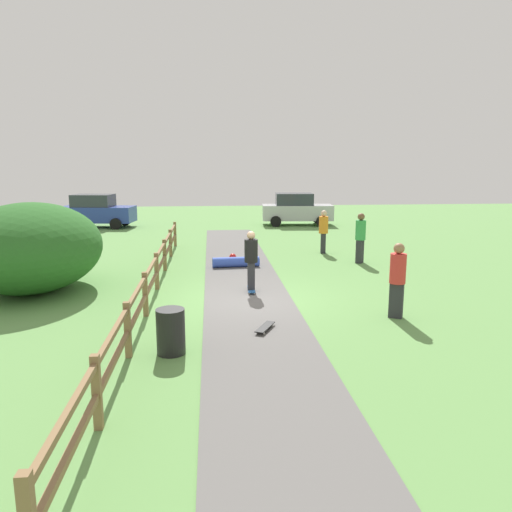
{
  "coord_description": "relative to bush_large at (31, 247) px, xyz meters",
  "views": [
    {
      "loc": [
        -0.99,
        -12.82,
        3.67
      ],
      "look_at": [
        0.32,
        1.04,
        1.0
      ],
      "focal_mm": 33.9,
      "sensor_mm": 36.0,
      "label": 1
    }
  ],
  "objects": [
    {
      "name": "bystander_red",
      "position": [
        9.61,
        -3.43,
        -0.28
      ],
      "size": [
        0.52,
        0.52,
        1.83
      ],
      "color": "#2D2D33",
      "rests_on": "ground_plane"
    },
    {
      "name": "parked_car_silver",
      "position": [
        10.38,
        14.6,
        -0.33
      ],
      "size": [
        4.32,
        2.26,
        1.92
      ],
      "color": "#B7B7BC",
      "rests_on": "ground_plane"
    },
    {
      "name": "bystander_green",
      "position": [
        10.74,
        3.06,
        -0.25
      ],
      "size": [
        0.54,
        0.54,
        1.87
      ],
      "color": "#2D2D33",
      "rests_on": "ground_plane"
    },
    {
      "name": "bystander_orange",
      "position": [
        9.84,
        5.19,
        -0.31
      ],
      "size": [
        0.44,
        0.44,
        1.78
      ],
      "color": "#2D2D33",
      "rests_on": "ground_plane"
    },
    {
      "name": "bush_large",
      "position": [
        0.0,
        0.0,
        0.0
      ],
      "size": [
        3.95,
        4.74,
        2.59
      ],
      "primitive_type": "ellipsoid",
      "color": "#286023",
      "rests_on": "ground_plane"
    },
    {
      "name": "asphalt_path",
      "position": [
        6.18,
        -1.46,
        -1.28
      ],
      "size": [
        2.4,
        28.0,
        0.02
      ],
      "primitive_type": "cube",
      "color": "#605E5B",
      "rests_on": "ground_plane"
    },
    {
      "name": "skater_riding",
      "position": [
        6.33,
        -0.77,
        -0.29
      ],
      "size": [
        0.39,
        0.8,
        1.77
      ],
      "color": "#265999",
      "rests_on": "asphalt_path"
    },
    {
      "name": "trash_bin",
      "position": [
        4.38,
        -5.19,
        -0.84
      ],
      "size": [
        0.56,
        0.56,
        0.9
      ],
      "primitive_type": "cylinder",
      "color": "black",
      "rests_on": "ground_plane"
    },
    {
      "name": "ground_plane",
      "position": [
        6.18,
        -1.46,
        -1.29
      ],
      "size": [
        60.0,
        60.0,
        0.0
      ],
      "primitive_type": "plane",
      "color": "#60934C"
    },
    {
      "name": "parked_car_blue",
      "position": [
        -1.44,
        14.6,
        -0.33
      ],
      "size": [
        4.39,
        2.43,
        1.92
      ],
      "color": "#283D99",
      "rests_on": "ground_plane"
    },
    {
      "name": "wooden_fence",
      "position": [
        3.58,
        -1.46,
        -0.63
      ],
      "size": [
        0.12,
        18.12,
        1.1
      ],
      "color": "olive",
      "rests_on": "ground_plane"
    },
    {
      "name": "skater_fallen",
      "position": [
        6.06,
        2.75,
        -1.09
      ],
      "size": [
        1.7,
        1.33,
        0.36
      ],
      "color": "blue",
      "rests_on": "asphalt_path"
    },
    {
      "name": "skateboard_loose",
      "position": [
        6.36,
        -4.08,
        -1.21
      ],
      "size": [
        0.54,
        0.81,
        0.08
      ],
      "color": "black",
      "rests_on": "asphalt_path"
    }
  ]
}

